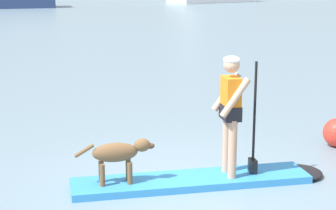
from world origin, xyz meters
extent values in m
plane|color=slate|center=(0.00, 0.00, 0.00)|extent=(400.00, 400.00, 0.00)
cube|color=#338CD8|center=(0.00, 0.00, 0.05)|extent=(3.35, 1.06, 0.10)
ellipsoid|color=black|center=(1.64, -0.20, 0.05)|extent=(0.63, 0.70, 0.10)
cylinder|color=tan|center=(0.55, 0.06, 0.51)|extent=(0.12, 0.12, 0.82)
cylinder|color=tan|center=(0.52, -0.19, 0.51)|extent=(0.12, 0.12, 0.82)
cube|color=black|center=(0.54, -0.07, 1.00)|extent=(0.26, 0.38, 0.20)
cube|color=orange|center=(0.54, -0.07, 1.20)|extent=(0.24, 0.36, 0.57)
sphere|color=tan|center=(0.54, -0.07, 1.66)|extent=(0.22, 0.22, 0.22)
ellipsoid|color=white|center=(0.54, -0.07, 1.72)|extent=(0.23, 0.23, 0.11)
cylinder|color=tan|center=(0.56, 0.12, 1.24)|extent=(0.43, 0.14, 0.54)
cylinder|color=tan|center=(0.51, -0.25, 1.24)|extent=(0.43, 0.14, 0.54)
cylinder|color=black|center=(0.88, -0.11, 0.89)|extent=(0.04, 0.04, 1.59)
cube|color=black|center=(0.88, -0.11, 0.20)|extent=(0.10, 0.19, 0.20)
ellipsoid|color=brown|center=(-1.04, 0.13, 0.53)|extent=(0.63, 0.29, 0.26)
ellipsoid|color=brown|center=(-0.68, 0.08, 0.61)|extent=(0.24, 0.19, 0.18)
ellipsoid|color=#503923|center=(-0.57, 0.07, 0.59)|extent=(0.13, 0.09, 0.08)
cylinder|color=brown|center=(-1.44, 0.18, 0.58)|extent=(0.27, 0.08, 0.18)
cylinder|color=brown|center=(-0.85, 0.18, 0.25)|extent=(0.07, 0.07, 0.30)
cylinder|color=brown|center=(-0.87, 0.03, 0.25)|extent=(0.07, 0.07, 0.30)
cylinder|color=brown|center=(-1.21, 0.23, 0.25)|extent=(0.07, 0.07, 0.30)
cylinder|color=brown|center=(-1.23, 0.07, 0.25)|extent=(0.07, 0.07, 0.30)
camera|label=1|loc=(-2.68, -6.84, 2.87)|focal=60.30mm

